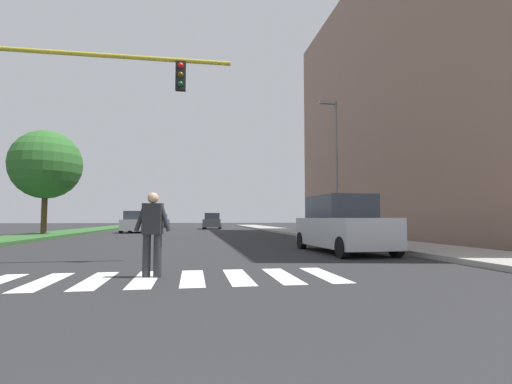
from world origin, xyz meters
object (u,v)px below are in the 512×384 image
at_px(tree_far, 46,165).
at_px(street_lamp_right, 335,156).
at_px(sedan_far_horizon, 161,221).
at_px(suv_crossing, 342,225).
at_px(sedan_midblock, 136,223).
at_px(pedestrian_performer, 153,230).
at_px(sedan_distant, 212,222).

distance_m(tree_far, street_lamp_right, 18.78).
bearing_deg(sedan_far_horizon, street_lamp_right, -69.44).
relative_size(suv_crossing, sedan_midblock, 1.06).
bearing_deg(street_lamp_right, tree_far, 157.04).
distance_m(tree_far, pedestrian_performer, 21.47).
height_order(tree_far, street_lamp_right, street_lamp_right).
bearing_deg(street_lamp_right, sedan_far_horizon, 110.56).
xyz_separation_m(street_lamp_right, pedestrian_performer, (-8.44, -11.86, -3.66)).
xyz_separation_m(pedestrian_performer, sedan_distant, (2.96, 34.83, -0.12)).
bearing_deg(sedan_midblock, sedan_far_horizon, 88.49).
bearing_deg(sedan_far_horizon, tree_far, -102.96).
bearing_deg(sedan_midblock, suv_crossing, -64.27).
xyz_separation_m(street_lamp_right, sedan_far_horizon, (-11.76, 31.36, -3.81)).
bearing_deg(sedan_distant, suv_crossing, -84.41).
bearing_deg(sedan_far_horizon, sedan_midblock, -91.51).
distance_m(suv_crossing, sedan_midblock, 22.37).
bearing_deg(pedestrian_performer, sedan_midblock, 98.71).
relative_size(tree_far, sedan_far_horizon, 1.60).
bearing_deg(sedan_midblock, pedestrian_performer, -81.29).
distance_m(street_lamp_right, suv_crossing, 8.43).
xyz_separation_m(tree_far, sedan_far_horizon, (5.53, 24.03, -3.93)).
distance_m(pedestrian_performer, sedan_distant, 34.96).
distance_m(pedestrian_performer, sedan_far_horizon, 43.35).
relative_size(tree_far, street_lamp_right, 0.91).
height_order(street_lamp_right, sedan_midblock, street_lamp_right).
xyz_separation_m(tree_far, sedan_midblock, (5.05, 5.67, -3.91)).
relative_size(street_lamp_right, pedestrian_performer, 4.44).
height_order(sedan_midblock, sedan_far_horizon, sedan_midblock).
relative_size(sedan_distant, sedan_far_horizon, 1.08).
height_order(suv_crossing, sedan_distant, suv_crossing).
distance_m(tree_far, suv_crossing, 21.02).
bearing_deg(pedestrian_performer, street_lamp_right, 54.56).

